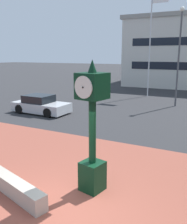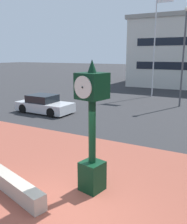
# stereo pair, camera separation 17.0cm
# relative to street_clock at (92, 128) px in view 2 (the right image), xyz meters

# --- Properties ---
(ground_plane) EXTENTS (200.00, 200.00, 0.00)m
(ground_plane) POSITION_rel_street_clock_xyz_m (-0.04, -1.21, -1.98)
(ground_plane) COLOR #2D2D30
(plaza_brick_paving) EXTENTS (44.00, 9.57, 0.01)m
(plaza_brick_paving) POSITION_rel_street_clock_xyz_m (-0.04, -0.42, -1.98)
(plaza_brick_paving) COLOR brown
(plaza_brick_paving) RESTS_ON ground
(planter_wall) EXTENTS (3.19, 1.26, 0.50)m
(planter_wall) POSITION_rel_street_clock_xyz_m (-2.12, -1.27, -1.73)
(planter_wall) COLOR #ADA393
(planter_wall) RESTS_ON ground
(street_clock) EXTENTS (0.87, 0.91, 3.96)m
(street_clock) POSITION_rel_street_clock_xyz_m (0.00, 0.00, 0.00)
(street_clock) COLOR black
(street_clock) RESTS_ON ground
(car_street_mid) EXTENTS (4.13, 2.03, 1.28)m
(car_street_mid) POSITION_rel_street_clock_xyz_m (-8.12, 7.59, -1.41)
(car_street_mid) COLOR #B7BABF
(car_street_mid) RESTS_ON ground
(flagpole_primary) EXTENTS (1.59, 0.14, 9.87)m
(flagpole_primary) POSITION_rel_street_clock_xyz_m (-3.16, 18.39, 3.71)
(flagpole_primary) COLOR silver
(flagpole_primary) RESTS_ON ground
(street_lamp_post) EXTENTS (0.36, 0.36, 7.58)m
(street_lamp_post) POSITION_rel_street_clock_xyz_m (0.06, 14.50, 2.57)
(street_lamp_post) COLOR #4C4C51
(street_lamp_post) RESTS_ON ground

